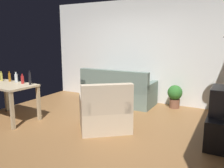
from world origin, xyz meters
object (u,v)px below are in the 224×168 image
object	(u,v)px
armchair	(105,113)
bottle_amber	(10,77)
bottle_squat	(1,77)
bottle_dark	(30,78)
tv_stand	(222,128)
desk	(8,89)
couch	(118,92)
potted_plant	(175,95)
tv	(224,101)
bottle_clear	(16,78)
bottle_red	(22,79)

from	to	relation	value
armchair	bottle_amber	xyz separation A→B (m)	(-2.28, -0.22, 0.53)
bottle_squat	bottle_dark	size ratio (longest dim) A/B	0.75
bottle_squat	bottle_dark	xyz separation A→B (m)	(0.90, -0.02, 0.04)
tv_stand	desk	xyz separation A→B (m)	(-4.04, -0.87, 0.41)
tv_stand	bottle_dark	world-z (taller)	bottle_dark
couch	potted_plant	size ratio (longest dim) A/B	3.26
tv_stand	armchair	bearing A→B (deg)	101.83
couch	bottle_dark	distance (m)	2.30
potted_plant	bottle_squat	xyz separation A→B (m)	(-3.32, -2.28, 0.52)
potted_plant	bottle_squat	bearing A→B (deg)	-145.61
desk	armchair	distance (m)	2.14
desk	bottle_amber	bearing A→B (deg)	136.70
tv	desk	distance (m)	4.14
couch	tv	distance (m)	2.89
armchair	bottle_amber	distance (m)	2.35
bottle_clear	bottle_squat	bearing A→B (deg)	-175.42
armchair	bottle_clear	world-z (taller)	bottle_clear
desk	armchair	bearing A→B (deg)	17.16
bottle_amber	bottle_clear	size ratio (longest dim) A/B	0.99
tv	bottle_dark	distance (m)	3.65
armchair	tv_stand	bearing A→B (deg)	153.56
couch	tv_stand	size ratio (longest dim) A/B	1.69
tv_stand	tv	xyz separation A→B (m)	(0.00, -0.00, 0.46)
potted_plant	bottle_dark	distance (m)	3.39
tv_stand	bottle_dark	xyz separation A→B (m)	(-3.57, -0.69, 0.65)
potted_plant	bottle_clear	size ratio (longest dim) A/B	2.55
desk	potted_plant	world-z (taller)	desk
tv_stand	armchair	distance (m)	2.02
couch	bottle_red	size ratio (longest dim) A/B	9.06
tv_stand	tv	world-z (taller)	tv
tv_stand	potted_plant	world-z (taller)	potted_plant
couch	tv	size ratio (longest dim) A/B	3.10
couch	armchair	xyz separation A→B (m)	(0.58, -1.70, 0.01)
potted_plant	bottle_red	distance (m)	3.54
couch	armchair	distance (m)	1.80
armchair	bottle_clear	bearing A→B (deg)	-32.10
potted_plant	bottle_red	size ratio (longest dim) A/B	2.78
tv_stand	tv	size ratio (longest dim) A/B	1.83
tv	desk	bearing A→B (deg)	102.08
potted_plant	armchair	bearing A→B (deg)	-112.36
bottle_clear	bottle_dark	world-z (taller)	bottle_dark
bottle_squat	bottle_amber	bearing A→B (deg)	11.26
couch	bottle_dark	size ratio (longest dim) A/B	6.30
tv	bottle_clear	world-z (taller)	bottle_clear
bottle_red	bottle_dark	world-z (taller)	bottle_dark
tv	bottle_amber	distance (m)	4.31
desk	bottle_dark	distance (m)	0.56
bottle_red	armchair	bearing A→B (deg)	8.16
bottle_red	desk	bearing A→B (deg)	-141.39
couch	armchair	bearing A→B (deg)	108.77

